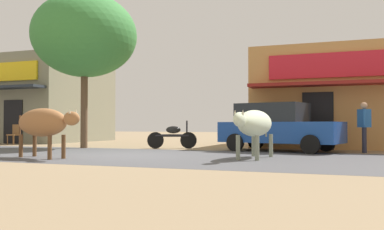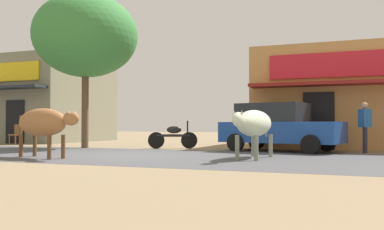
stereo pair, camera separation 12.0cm
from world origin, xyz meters
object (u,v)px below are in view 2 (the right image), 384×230
(pedestrian_by_shop, at_px, (365,123))
(cow_far_dark, at_px, (254,124))
(parked_motorcycle, at_px, (173,136))
(roadside_tree, at_px, (86,36))
(cafe_chair_by_doorway, at_px, (17,133))
(parked_hatchback_car, at_px, (278,127))
(cow_near_brown, at_px, (43,123))

(pedestrian_by_shop, bearing_deg, cow_far_dark, -129.05)
(parked_motorcycle, bearing_deg, roadside_tree, -165.63)
(roadside_tree, distance_m, parked_motorcycle, 5.26)
(cow_far_dark, bearing_deg, cafe_chair_by_doorway, 161.25)
(roadside_tree, bearing_deg, cow_far_dark, -21.04)
(parked_hatchback_car, relative_size, cow_far_dark, 1.57)
(roadside_tree, relative_size, pedestrian_by_shop, 3.71)
(roadside_tree, xyz_separation_m, cow_near_brown, (1.94, -4.68, -3.44))
(pedestrian_by_shop, relative_size, cafe_chair_by_doorway, 1.77)
(parked_motorcycle, distance_m, pedestrian_by_shop, 6.79)
(pedestrian_by_shop, distance_m, cafe_chair_by_doorway, 14.72)
(roadside_tree, height_order, parked_motorcycle, roadside_tree)
(cafe_chair_by_doorway, bearing_deg, parked_motorcycle, -2.46)
(parked_hatchback_car, distance_m, cow_near_brown, 7.59)
(cow_near_brown, bearing_deg, cow_far_dark, 19.03)
(cow_near_brown, bearing_deg, parked_motorcycle, 75.36)
(cow_near_brown, xyz_separation_m, cafe_chair_by_doorway, (-6.48, 5.89, -0.44))
(parked_motorcycle, distance_m, cafe_chair_by_doorway, 7.94)
(cow_far_dark, bearing_deg, roadside_tree, 158.96)
(parked_hatchback_car, height_order, cafe_chair_by_doorway, parked_hatchback_car)
(parked_hatchback_car, xyz_separation_m, pedestrian_by_shop, (2.74, 0.10, 0.11))
(cow_near_brown, height_order, pedestrian_by_shop, pedestrian_by_shop)
(roadside_tree, distance_m, cow_near_brown, 6.13)
(roadside_tree, distance_m, cow_far_dark, 8.59)
(parked_hatchback_car, xyz_separation_m, cafe_chair_by_doorway, (-11.96, 0.65, -0.33))
(cow_near_brown, bearing_deg, parked_hatchback_car, 43.74)
(cow_near_brown, height_order, cafe_chair_by_doorway, cow_near_brown)
(parked_motorcycle, height_order, pedestrian_by_shop, pedestrian_by_shop)
(cow_near_brown, distance_m, cow_far_dark, 5.71)
(cow_near_brown, xyz_separation_m, pedestrian_by_shop, (8.22, 5.34, 0.00))
(roadside_tree, height_order, cafe_chair_by_doorway, roadside_tree)
(roadside_tree, xyz_separation_m, parked_motorcycle, (3.39, 0.87, -3.93))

